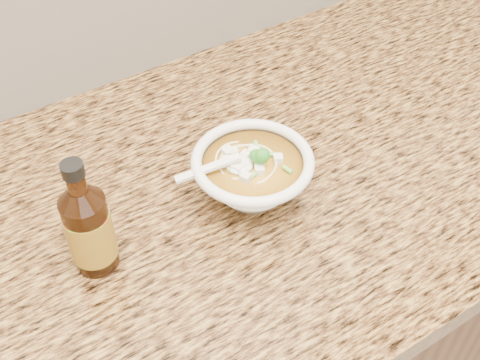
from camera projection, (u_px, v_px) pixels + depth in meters
counter_slab at (163, 218)px, 0.84m from camera, size 4.00×0.68×0.04m
soup_bowl at (252, 176)px, 0.82m from camera, size 0.19×0.17×0.09m
hot_sauce_bottle at (89, 229)px, 0.72m from camera, size 0.07×0.07×0.17m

